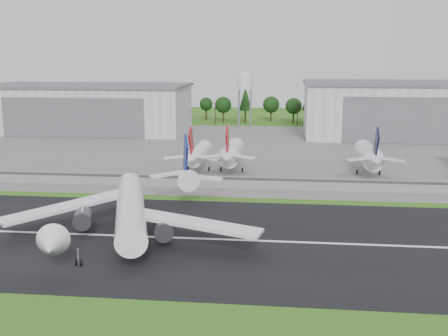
# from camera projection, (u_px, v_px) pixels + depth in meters

# --- Properties ---
(ground) EXTENTS (600.00, 600.00, 0.00)m
(ground) POSITION_uv_depth(u_px,v_px,m) (196.00, 256.00, 106.46)
(ground) COLOR #356818
(ground) RESTS_ON ground
(runway) EXTENTS (320.00, 60.00, 0.10)m
(runway) POSITION_uv_depth(u_px,v_px,m) (204.00, 239.00, 116.19)
(runway) COLOR black
(runway) RESTS_ON ground
(runway_centerline) EXTENTS (220.00, 1.00, 0.02)m
(runway_centerline) POSITION_uv_depth(u_px,v_px,m) (204.00, 239.00, 116.18)
(runway_centerline) COLOR white
(runway_centerline) RESTS_ON runway
(apron) EXTENTS (320.00, 150.00, 0.10)m
(apron) POSITION_uv_depth(u_px,v_px,m) (245.00, 150.00, 223.28)
(apron) COLOR slate
(apron) RESTS_ON ground
(blast_fence) EXTENTS (240.00, 0.61, 3.50)m
(blast_fence) POSITION_uv_depth(u_px,v_px,m) (227.00, 182.00, 159.63)
(blast_fence) COLOR gray
(blast_fence) RESTS_ON ground
(hangar_west) EXTENTS (97.00, 44.00, 23.20)m
(hangar_west) POSITION_uv_depth(u_px,v_px,m) (88.00, 108.00, 273.49)
(hangar_west) COLOR silver
(hangar_west) RESTS_ON ground
(hangar_east) EXTENTS (102.00, 47.00, 25.20)m
(hangar_east) POSITION_uv_depth(u_px,v_px,m) (416.00, 110.00, 256.23)
(hangar_east) COLOR silver
(hangar_east) RESTS_ON ground
(water_tower) EXTENTS (8.40, 8.40, 29.40)m
(water_tower) POSITION_uv_depth(u_px,v_px,m) (245.00, 80.00, 282.20)
(water_tower) COLOR #99999E
(water_tower) RESTS_ON ground
(utility_poles) EXTENTS (230.00, 3.00, 12.00)m
(utility_poles) POSITION_uv_depth(u_px,v_px,m) (256.00, 125.00, 301.17)
(utility_poles) COLOR black
(utility_poles) RESTS_ON ground
(treeline) EXTENTS (320.00, 16.00, 22.00)m
(treeline) POSITION_uv_depth(u_px,v_px,m) (257.00, 122.00, 315.77)
(treeline) COLOR black
(treeline) RESTS_ON ground
(main_airliner) EXTENTS (55.06, 58.27, 18.17)m
(main_airliner) POSITION_uv_depth(u_px,v_px,m) (130.00, 215.00, 116.52)
(main_airliner) COLOR white
(main_airliner) RESTS_ON runway
(parked_jet_red_a) EXTENTS (7.36, 31.29, 16.36)m
(parked_jet_red_a) POSITION_uv_depth(u_px,v_px,m) (198.00, 154.00, 181.08)
(parked_jet_red_a) COLOR white
(parked_jet_red_a) RESTS_ON ground
(parked_jet_red_b) EXTENTS (7.36, 31.29, 16.91)m
(parked_jet_red_b) POSITION_uv_depth(u_px,v_px,m) (231.00, 153.00, 179.85)
(parked_jet_red_b) COLOR white
(parked_jet_red_b) RESTS_ON ground
(parked_jet_navy) EXTENTS (7.36, 31.29, 16.94)m
(parked_jet_navy) POSITION_uv_depth(u_px,v_px,m) (370.00, 156.00, 175.07)
(parked_jet_navy) COLOR silver
(parked_jet_navy) RESTS_ON ground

